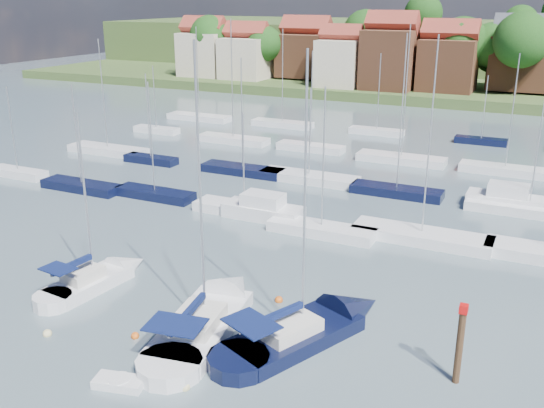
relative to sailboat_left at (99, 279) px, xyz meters
The scene contains 12 objects.
ground 37.38m from the sailboat_left, 75.25° to the left, with size 260.00×260.00×0.00m, color #4A5E65.
sailboat_left is the anchor object (origin of this frame).
sailboat_centre 9.24m from the sailboat_left, ahead, with size 5.44×13.44×17.67m.
sailboat_navy 15.35m from the sailboat_left, ahead, with size 8.06×12.77×17.27m.
tender 11.94m from the sailboat_left, 44.80° to the right, with size 2.70×1.70×0.54m.
timber_piling 23.40m from the sailboat_left, ahead, with size 0.40×0.40×6.56m.
buoy_b 6.62m from the sailboat_left, 75.00° to the right, with size 0.51×0.51×0.51m, color beige.
buoy_c 7.77m from the sailboat_left, 34.96° to the right, with size 0.47×0.47×0.47m, color #D85914.
buoy_d 13.59m from the sailboat_left, 32.07° to the right, with size 0.51×0.51×0.51m, color beige.
buoy_e 12.22m from the sailboat_left, 13.89° to the left, with size 0.52×0.52×0.52m, color #D85914.
marina_field 33.32m from the sailboat_left, 69.94° to the left, with size 79.62×41.41×15.93m.
far_shore_town 129.42m from the sailboat_left, 84.79° to the left, with size 212.46×90.00×22.27m.
Camera 1 is at (16.67, -24.17, 18.15)m, focal length 40.00 mm.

